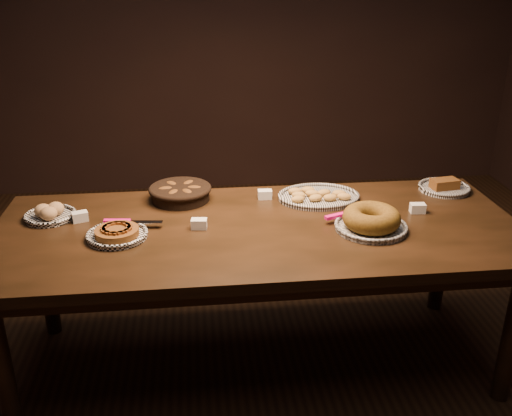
{
  "coord_description": "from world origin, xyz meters",
  "views": [
    {
      "loc": [
        -0.27,
        -2.33,
        1.85
      ],
      "look_at": [
        -0.01,
        0.05,
        0.82
      ],
      "focal_mm": 40.0,
      "sensor_mm": 36.0,
      "label": 1
    }
  ],
  "objects": [
    {
      "name": "madeleine_platter",
      "position": [
        0.34,
        0.29,
        0.77
      ],
      "size": [
        0.41,
        0.33,
        0.05
      ],
      "rotation": [
        0.0,
        0.0,
        0.03
      ],
      "color": "black",
      "rests_on": "buffet_table"
    },
    {
      "name": "apple_tart_plate",
      "position": [
        -0.62,
        -0.05,
        0.77
      ],
      "size": [
        0.33,
        0.27,
        0.05
      ],
      "rotation": [
        0.0,
        0.0,
        -0.28
      ],
      "color": "white",
      "rests_on": "buffet_table"
    },
    {
      "name": "bread_roll_plate",
      "position": [
        -0.96,
        0.19,
        0.78
      ],
      "size": [
        0.24,
        0.24,
        0.07
      ],
      "rotation": [
        0.0,
        0.0,
        -0.2
      ],
      "color": "white",
      "rests_on": "buffet_table"
    },
    {
      "name": "ground",
      "position": [
        0.0,
        0.0,
        0.0
      ],
      "size": [
        5.0,
        5.0,
        0.0
      ],
      "primitive_type": "plane",
      "color": "black",
      "rests_on": "ground"
    },
    {
      "name": "croissant_basket",
      "position": [
        -0.36,
        0.36,
        0.79
      ],
      "size": [
        0.38,
        0.38,
        0.08
      ],
      "rotation": [
        0.0,
        0.0,
        0.42
      ],
      "color": "black",
      "rests_on": "buffet_table"
    },
    {
      "name": "buffet_table",
      "position": [
        0.0,
        0.0,
        0.68
      ],
      "size": [
        2.4,
        1.0,
        0.75
      ],
      "color": "black",
      "rests_on": "ground"
    },
    {
      "name": "loaf_plate",
      "position": [
        1.02,
        0.34,
        0.77
      ],
      "size": [
        0.27,
        0.27,
        0.06
      ],
      "rotation": [
        0.0,
        0.0,
        0.15
      ],
      "color": "black",
      "rests_on": "buffet_table"
    },
    {
      "name": "bundt_cake_plate",
      "position": [
        0.49,
        -0.09,
        0.79
      ],
      "size": [
        0.36,
        0.35,
        0.1
      ],
      "rotation": [
        0.0,
        0.0,
        0.35
      ],
      "color": "black",
      "rests_on": "buffet_table"
    },
    {
      "name": "tent_cards",
      "position": [
        0.05,
        0.11,
        0.77
      ],
      "size": [
        1.67,
        0.41,
        0.04
      ],
      "color": "white",
      "rests_on": "buffet_table"
    }
  ]
}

